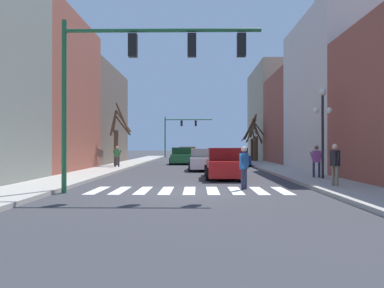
{
  "coord_description": "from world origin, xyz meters",
  "views": [
    {
      "loc": [
        0.32,
        -13.97,
        1.74
      ],
      "look_at": [
        -0.2,
        20.04,
        1.9
      ],
      "focal_mm": 35.0,
      "sensor_mm": 36.0,
      "label": 1
    }
  ],
  "objects_px": {
    "traffic_signal_near": "(137,64)",
    "traffic_signal_far": "(179,128)",
    "car_parked_left_far": "(188,154)",
    "car_parked_left_near": "(182,156)",
    "street_tree_right_far": "(254,139)",
    "car_parked_right_mid": "(203,160)",
    "car_at_intersection": "(224,164)",
    "street_tree_left_far": "(253,141)",
    "street_tree_right_mid": "(118,136)",
    "pedestrian_near_right_corner": "(335,161)",
    "pedestrian_on_left_sidewalk": "(316,159)",
    "street_tree_left_near": "(254,143)",
    "pedestrian_waiting_at_curb": "(117,155)",
    "car_driving_toward_lane": "(237,157)",
    "street_lamp_right_corner": "(323,115)",
    "pedestrian_on_right_sidewalk": "(244,164)"
  },
  "relations": [
    {
      "from": "traffic_signal_near",
      "to": "traffic_signal_far",
      "type": "xyz_separation_m",
      "value": [
        -0.58,
        42.6,
        -0.31
      ]
    },
    {
      "from": "car_parked_left_far",
      "to": "car_parked_left_near",
      "type": "xyz_separation_m",
      "value": [
        -0.36,
        -6.67,
        -0.02
      ]
    },
    {
      "from": "street_tree_right_far",
      "to": "car_parked_right_mid",
      "type": "bearing_deg",
      "value": -113.02
    },
    {
      "from": "traffic_signal_far",
      "to": "car_at_intersection",
      "type": "distance_m",
      "value": 36.59
    },
    {
      "from": "street_tree_left_far",
      "to": "street_tree_right_mid",
      "type": "relative_size",
      "value": 0.88
    },
    {
      "from": "pedestrian_near_right_corner",
      "to": "pedestrian_on_left_sidewalk",
      "type": "distance_m",
      "value": 4.08
    },
    {
      "from": "car_parked_left_near",
      "to": "street_tree_left_near",
      "type": "xyz_separation_m",
      "value": [
        7.38,
        3.28,
        1.3
      ]
    },
    {
      "from": "car_parked_right_mid",
      "to": "traffic_signal_near",
      "type": "bearing_deg",
      "value": 168.75
    },
    {
      "from": "car_parked_right_mid",
      "to": "street_tree_right_far",
      "type": "xyz_separation_m",
      "value": [
        5.64,
        13.28,
        1.74
      ]
    },
    {
      "from": "car_parked_left_far",
      "to": "pedestrian_waiting_at_curb",
      "type": "xyz_separation_m",
      "value": [
        -4.96,
        -14.21,
        0.31
      ]
    },
    {
      "from": "pedestrian_waiting_at_curb",
      "to": "street_tree_left_far",
      "type": "height_order",
      "value": "street_tree_left_far"
    },
    {
      "from": "traffic_signal_far",
      "to": "pedestrian_near_right_corner",
      "type": "height_order",
      "value": "traffic_signal_far"
    },
    {
      "from": "car_parked_left_near",
      "to": "car_parked_right_mid",
      "type": "relative_size",
      "value": 0.94
    },
    {
      "from": "pedestrian_near_right_corner",
      "to": "traffic_signal_far",
      "type": "bearing_deg",
      "value": 0.27
    },
    {
      "from": "pedestrian_on_left_sidewalk",
      "to": "street_tree_left_far",
      "type": "distance_m",
      "value": 21.14
    },
    {
      "from": "car_parked_left_far",
      "to": "pedestrian_on_left_sidewalk",
      "type": "bearing_deg",
      "value": 16.95
    },
    {
      "from": "car_parked_right_mid",
      "to": "street_tree_left_far",
      "type": "xyz_separation_m",
      "value": [
        5.56,
        13.27,
        1.52
      ]
    },
    {
      "from": "car_parked_left_near",
      "to": "pedestrian_waiting_at_curb",
      "type": "bearing_deg",
      "value": -31.37
    },
    {
      "from": "car_driving_toward_lane",
      "to": "street_tree_right_far",
      "type": "distance_m",
      "value": 8.31
    },
    {
      "from": "car_parked_left_near",
      "to": "car_at_intersection",
      "type": "bearing_deg",
      "value": 10.55
    },
    {
      "from": "car_parked_left_far",
      "to": "pedestrian_waiting_at_curb",
      "type": "height_order",
      "value": "pedestrian_waiting_at_curb"
    },
    {
      "from": "traffic_signal_far",
      "to": "car_driving_toward_lane",
      "type": "bearing_deg",
      "value": -75.52
    },
    {
      "from": "car_parked_left_near",
      "to": "street_tree_left_far",
      "type": "bearing_deg",
      "value": 120.17
    },
    {
      "from": "street_tree_left_far",
      "to": "street_tree_left_near",
      "type": "distance_m",
      "value": 1.08
    },
    {
      "from": "car_driving_toward_lane",
      "to": "traffic_signal_far",
      "type": "bearing_deg",
      "value": 14.48
    },
    {
      "from": "street_lamp_right_corner",
      "to": "street_tree_left_near",
      "type": "distance_m",
      "value": 20.71
    },
    {
      "from": "street_lamp_right_corner",
      "to": "street_tree_right_mid",
      "type": "height_order",
      "value": "street_tree_right_mid"
    },
    {
      "from": "car_parked_left_far",
      "to": "car_at_intersection",
      "type": "height_order",
      "value": "car_parked_left_far"
    },
    {
      "from": "street_lamp_right_corner",
      "to": "pedestrian_on_left_sidewalk",
      "type": "distance_m",
      "value": 2.26
    },
    {
      "from": "street_tree_left_far",
      "to": "pedestrian_near_right_corner",
      "type": "bearing_deg",
      "value": -91.14
    },
    {
      "from": "pedestrian_near_right_corner",
      "to": "street_tree_left_far",
      "type": "height_order",
      "value": "street_tree_left_far"
    },
    {
      "from": "car_parked_right_mid",
      "to": "pedestrian_on_left_sidewalk",
      "type": "xyz_separation_m",
      "value": [
        5.61,
        -7.84,
        0.36
      ]
    },
    {
      "from": "street_tree_right_far",
      "to": "street_tree_left_near",
      "type": "bearing_deg",
      "value": -98.37
    },
    {
      "from": "pedestrian_waiting_at_curb",
      "to": "pedestrian_on_left_sidewalk",
      "type": "height_order",
      "value": "pedestrian_on_left_sidewalk"
    },
    {
      "from": "traffic_signal_near",
      "to": "car_parked_left_far",
      "type": "distance_m",
      "value": 29.01
    },
    {
      "from": "street_lamp_right_corner",
      "to": "car_driving_toward_lane",
      "type": "relative_size",
      "value": 1.02
    },
    {
      "from": "car_parked_left_near",
      "to": "street_tree_left_near",
      "type": "bearing_deg",
      "value": 113.93
    },
    {
      "from": "pedestrian_waiting_at_curb",
      "to": "car_at_intersection",
      "type": "bearing_deg",
      "value": 132.35
    },
    {
      "from": "car_driving_toward_lane",
      "to": "pedestrian_near_right_corner",
      "type": "distance_m",
      "value": 17.62
    },
    {
      "from": "car_driving_toward_lane",
      "to": "street_tree_left_near",
      "type": "relative_size",
      "value": 1.12
    },
    {
      "from": "street_tree_left_near",
      "to": "traffic_signal_far",
      "type": "bearing_deg",
      "value": 116.65
    },
    {
      "from": "car_parked_right_mid",
      "to": "street_lamp_right_corner",
      "type": "bearing_deg",
      "value": -146.0
    },
    {
      "from": "car_driving_toward_lane",
      "to": "pedestrian_near_right_corner",
      "type": "xyz_separation_m",
      "value": [
        2.08,
        -17.49,
        0.4
      ]
    },
    {
      "from": "car_driving_toward_lane",
      "to": "street_tree_right_far",
      "type": "height_order",
      "value": "street_tree_right_far"
    },
    {
      "from": "car_at_intersection",
      "to": "car_driving_toward_lane",
      "type": "bearing_deg",
      "value": -9.11
    },
    {
      "from": "car_driving_toward_lane",
      "to": "street_tree_right_mid",
      "type": "distance_m",
      "value": 10.27
    },
    {
      "from": "traffic_signal_near",
      "to": "street_tree_left_near",
      "type": "relative_size",
      "value": 1.91
    },
    {
      "from": "car_at_intersection",
      "to": "pedestrian_on_right_sidewalk",
      "type": "xyz_separation_m",
      "value": [
        0.46,
        -5.11,
        0.25
      ]
    },
    {
      "from": "car_parked_left_far",
      "to": "street_tree_left_far",
      "type": "height_order",
      "value": "street_tree_left_far"
    },
    {
      "from": "street_tree_right_far",
      "to": "pedestrian_on_left_sidewalk",
      "type": "bearing_deg",
      "value": -90.1
    }
  ]
}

